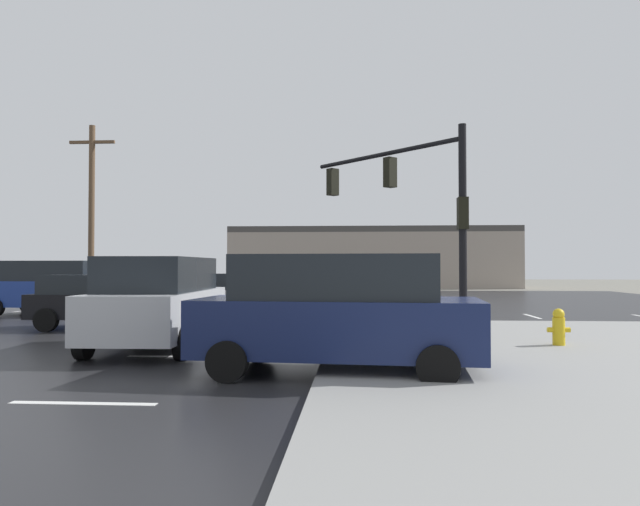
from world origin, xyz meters
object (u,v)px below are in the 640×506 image
Objects in this scene: suv_navy at (337,311)px; sedan_red at (336,283)px; utility_pole_far at (92,211)px; fire_hydrant at (559,327)px; suv_blue at (53,286)px; sedan_black at (107,300)px; suv_silver at (160,300)px; traffic_signal_mast at (414,195)px; sedan_white at (237,295)px.

sedan_red is at bearing -83.09° from suv_navy.
suv_navy is 0.58× the size of utility_pole_far.
utility_pole_far reaches higher than suv_navy.
fire_hydrant is 17.80m from suv_blue.
sedan_black is at bearing -38.79° from suv_navy.
utility_pole_far reaches higher than suv_blue.
suv_silver is at bearing 132.93° from suv_blue.
utility_pole_far is at bearing -74.93° from suv_blue.
suv_blue is 1.01× the size of suv_silver.
fire_hydrant is at bearing 164.79° from traffic_signal_mast.
fire_hydrant is 0.17× the size of sedan_white.
utility_pole_far is (-17.04, 13.87, 3.97)m from fire_hydrant.
sedan_white is at bearing 140.78° from fire_hydrant.
traffic_signal_mast reaches higher than sedan_black.
sedan_red is at bearing -94.78° from sedan_white.
suv_silver is at bearing 85.74° from traffic_signal_mast.
sedan_white is at bearing -3.38° from suv_silver.
sedan_black is 12.15m from utility_pole_far.
suv_navy is 4.95m from suv_silver.
traffic_signal_mast is 16.85m from sedan_red.
sedan_red is at bearing 70.58° from sedan_black.
suv_blue is at bearing 32.20° from traffic_signal_mast.
traffic_signal_mast is 0.67× the size of utility_pole_far.
sedan_white is 0.55× the size of utility_pole_far.
traffic_signal_mast is 6.53m from fire_hydrant.
suv_blue is 7.39m from sedan_white.
utility_pole_far is at bearing 140.86° from fire_hydrant.
fire_hydrant is 0.16× the size of suv_navy.
sedan_white is 11.56m from utility_pole_far.
suv_blue and suv_silver have the same top height.
sedan_black is (4.14, -4.57, -0.24)m from suv_blue.
traffic_signal_mast is at bearing -51.89° from suv_silver.
traffic_signal_mast is at bearing 7.56° from sedan_black.
suv_blue is 0.99× the size of suv_navy.
sedan_white is 0.95× the size of suv_navy.
sedan_black is 0.92× the size of suv_navy.
traffic_signal_mast is 7.01m from sedan_white.
suv_silver is (2.89, -3.80, 0.24)m from sedan_black.
suv_blue reaches higher than sedan_red.
suv_navy is 21.19m from utility_pole_far.
sedan_white is 0.96× the size of suv_silver.
suv_navy reaches higher than fire_hydrant.
fire_hydrant is at bearing 155.57° from suv_blue.
traffic_signal_mast is 13.90m from suv_blue.
sedan_red is at bearing -9.78° from suv_silver.
sedan_white is (-8.52, 6.96, 0.32)m from fire_hydrant.
sedan_red is (-0.90, 24.15, -0.24)m from suv_navy.
suv_navy is at bearing 117.76° from sedan_white.
suv_navy is at bearing -147.31° from fire_hydrant.
utility_pole_far is (-11.43, -7.27, 3.65)m from sedan_red.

